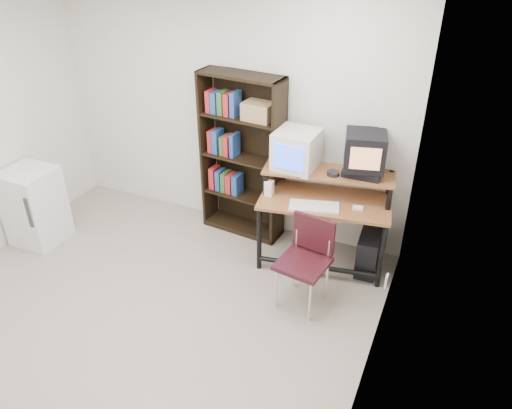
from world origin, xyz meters
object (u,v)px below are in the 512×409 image
at_px(computer_desk, 325,202).
at_px(mini_fridge, 35,206).
at_px(crt_tv, 365,151).
at_px(crt_monitor, 296,150).
at_px(bookshelf, 243,155).
at_px(pc_tower, 369,251).
at_px(school_chair, 307,254).

xyz_separation_m(computer_desk, mini_fridge, (-2.97, -0.88, -0.27)).
xyz_separation_m(crt_tv, mini_fridge, (-3.26, -1.06, -0.80)).
bearing_deg(crt_monitor, bookshelf, 168.69).
relative_size(crt_tv, mini_fridge, 0.53).
bearing_deg(bookshelf, computer_desk, -7.67).
distance_m(crt_monitor, bookshelf, 0.71).
bearing_deg(crt_monitor, crt_tv, 11.53).
bearing_deg(mini_fridge, crt_monitor, 19.54).
bearing_deg(bookshelf, mini_fridge, -144.92).
distance_m(pc_tower, school_chair, 0.88).
distance_m(crt_monitor, school_chair, 1.05).
xyz_separation_m(computer_desk, crt_tv, (0.29, 0.18, 0.53)).
bearing_deg(school_chair, computer_desk, 102.03).
bearing_deg(school_chair, bookshelf, 148.00).
xyz_separation_m(computer_desk, bookshelf, (-1.00, 0.23, 0.23)).
xyz_separation_m(crt_tv, school_chair, (-0.25, -0.84, -0.71)).
relative_size(computer_desk, bookshelf, 0.75).
relative_size(computer_desk, pc_tower, 3.01).
xyz_separation_m(crt_monitor, school_chair, (0.39, -0.73, -0.64)).
bearing_deg(school_chair, crt_monitor, 126.45).
bearing_deg(school_chair, pc_tower, 66.29).
relative_size(crt_monitor, bookshelf, 0.24).
bearing_deg(crt_tv, school_chair, -120.81).
relative_size(computer_desk, school_chair, 1.61).
relative_size(crt_monitor, pc_tower, 0.95).
xyz_separation_m(school_chair, mini_fridge, (-3.01, -0.23, -0.10)).
bearing_deg(computer_desk, mini_fridge, -172.89).
xyz_separation_m(crt_monitor, mini_fridge, (-2.62, -0.96, -0.74)).
xyz_separation_m(crt_monitor, bookshelf, (-0.65, 0.16, -0.24)).
distance_m(crt_tv, school_chair, 1.12).
xyz_separation_m(crt_monitor, crt_tv, (0.64, 0.10, 0.06)).
distance_m(computer_desk, school_chair, 0.68).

